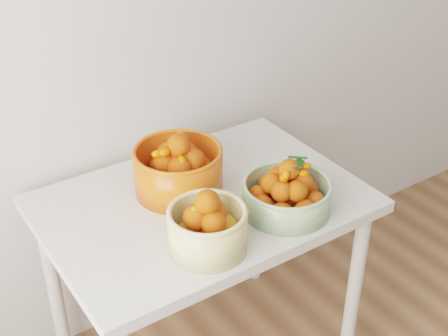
{
  "coord_description": "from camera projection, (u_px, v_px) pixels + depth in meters",
  "views": [
    {
      "loc": [
        -1.27,
        0.2,
        1.88
      ],
      "look_at": [
        -0.41,
        1.49,
        0.92
      ],
      "focal_mm": 50.0,
      "sensor_mm": 36.0,
      "label": 1
    }
  ],
  "objects": [
    {
      "name": "bowl_green",
      "position": [
        287.0,
        194.0,
        1.9
      ],
      "size": [
        0.34,
        0.34,
        0.18
      ],
      "rotation": [
        0.0,
        0.0,
        -0.31
      ],
      "color": "#93B783",
      "rests_on": "table"
    },
    {
      "name": "table",
      "position": [
        203.0,
        223.0,
        2.04
      ],
      "size": [
        1.0,
        0.7,
        0.75
      ],
      "color": "silver",
      "rests_on": "ground"
    },
    {
      "name": "bowl_cream",
      "position": [
        208.0,
        228.0,
        1.74
      ],
      "size": [
        0.24,
        0.24,
        0.19
      ],
      "rotation": [
        0.0,
        0.0,
        0.05
      ],
      "color": "#D9C980",
      "rests_on": "table"
    },
    {
      "name": "bowl_orange",
      "position": [
        179.0,
        169.0,
        1.99
      ],
      "size": [
        0.34,
        0.34,
        0.21
      ],
      "rotation": [
        0.0,
        0.0,
        0.21
      ],
      "color": "#DA4912",
      "rests_on": "table"
    }
  ]
}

